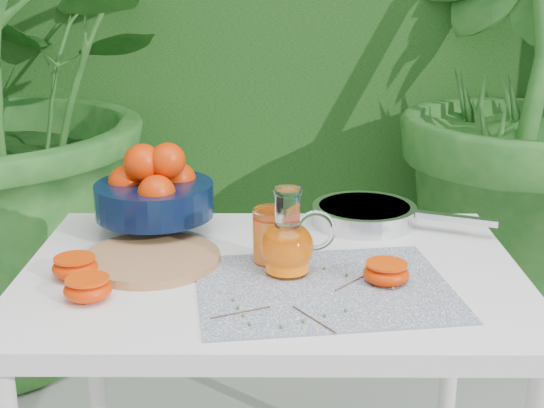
{
  "coord_description": "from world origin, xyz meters",
  "views": [
    {
      "loc": [
        0.06,
        -1.39,
        1.34
      ],
      "look_at": [
        0.06,
        0.04,
        0.88
      ],
      "focal_mm": 50.0,
      "sensor_mm": 36.0,
      "label": 1
    }
  ],
  "objects_px": {
    "juice_pitcher": "(288,244)",
    "saute_pan": "(366,214)",
    "cutting_board": "(151,259)",
    "white_table": "(272,306)",
    "fruit_bowl": "(154,192)"
  },
  "relations": [
    {
      "from": "white_table",
      "to": "cutting_board",
      "type": "relative_size",
      "value": 3.55
    },
    {
      "from": "white_table",
      "to": "fruit_bowl",
      "type": "height_order",
      "value": "fruit_bowl"
    },
    {
      "from": "juice_pitcher",
      "to": "saute_pan",
      "type": "xyz_separation_m",
      "value": [
        0.19,
        0.3,
        -0.04
      ]
    },
    {
      "from": "cutting_board",
      "to": "saute_pan",
      "type": "xyz_separation_m",
      "value": [
        0.47,
        0.25,
        0.02
      ]
    },
    {
      "from": "white_table",
      "to": "juice_pitcher",
      "type": "height_order",
      "value": "juice_pitcher"
    },
    {
      "from": "white_table",
      "to": "saute_pan",
      "type": "height_order",
      "value": "saute_pan"
    },
    {
      "from": "white_table",
      "to": "juice_pitcher",
      "type": "relative_size",
      "value": 5.79
    },
    {
      "from": "cutting_board",
      "to": "juice_pitcher",
      "type": "distance_m",
      "value": 0.29
    },
    {
      "from": "juice_pitcher",
      "to": "fruit_bowl",
      "type": "bearing_deg",
      "value": 140.67
    },
    {
      "from": "fruit_bowl",
      "to": "saute_pan",
      "type": "bearing_deg",
      "value": 7.16
    },
    {
      "from": "white_table",
      "to": "juice_pitcher",
      "type": "xyz_separation_m",
      "value": [
        0.03,
        -0.03,
        0.15
      ]
    },
    {
      "from": "juice_pitcher",
      "to": "saute_pan",
      "type": "relative_size",
      "value": 0.39
    },
    {
      "from": "white_table",
      "to": "saute_pan",
      "type": "xyz_separation_m",
      "value": [
        0.22,
        0.28,
        0.11
      ]
    },
    {
      "from": "juice_pitcher",
      "to": "saute_pan",
      "type": "distance_m",
      "value": 0.36
    },
    {
      "from": "cutting_board",
      "to": "saute_pan",
      "type": "distance_m",
      "value": 0.53
    }
  ]
}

